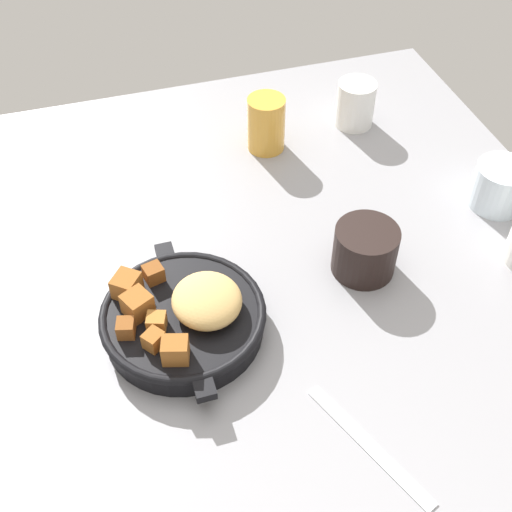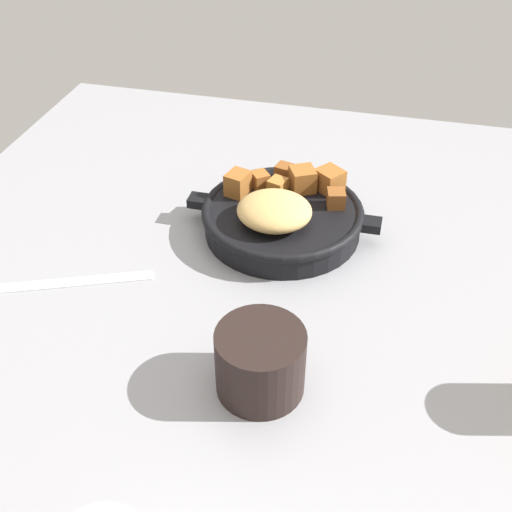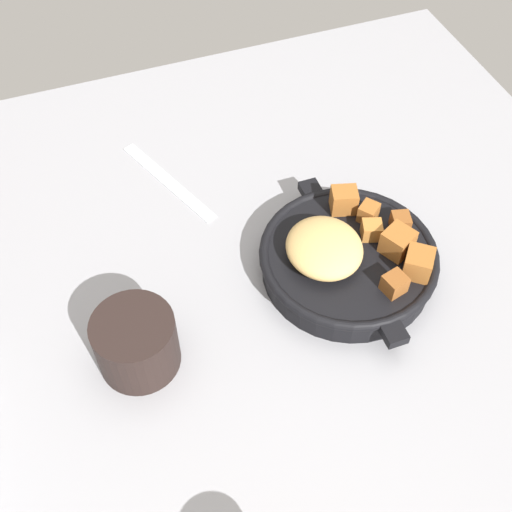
{
  "view_description": "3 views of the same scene",
  "coord_description": "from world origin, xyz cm",
  "views": [
    {
      "loc": [
        56.66,
        -17.49,
        67.87
      ],
      "look_at": [
        1.1,
        -0.56,
        6.97
      ],
      "focal_mm": 46.28,
      "sensor_mm": 36.0,
      "label": 1
    },
    {
      "loc": [
        -8.21,
        55.3,
        49.43
      ],
      "look_at": [
        5.59,
        -1.0,
        3.45
      ],
      "focal_mm": 44.54,
      "sensor_mm": 36.0,
      "label": 2
    },
    {
      "loc": [
        -35.88,
        15.18,
        62.55
      ],
      "look_at": [
        5.08,
        0.15,
        7.22
      ],
      "focal_mm": 45.61,
      "sensor_mm": 36.0,
      "label": 3
    }
  ],
  "objects": [
    {
      "name": "cast_iron_skillet",
      "position": [
        4.58,
        -11.06,
        2.67
      ],
      "size": [
        25.3,
        21.04,
        6.95
      ],
      "color": "black",
      "rests_on": "ground_plane"
    },
    {
      "name": "coffee_mug_dark",
      "position": [
        1.26,
        14.91,
        3.53
      ],
      "size": [
        8.79,
        8.79,
        7.06
      ],
      "primitive_type": "cylinder",
      "color": "black",
      "rests_on": "ground_plane"
    },
    {
      "name": "butter_knife",
      "position": [
        26.48,
        4.92,
        0.18
      ],
      "size": [
        17.79,
        8.43,
        0.36
      ],
      "primitive_type": "cube",
      "rotation": [
        0.0,
        0.0,
        0.38
      ],
      "color": "silver",
      "rests_on": "ground_plane"
    },
    {
      "name": "ground_plane",
      "position": [
        0.0,
        0.0,
        -1.2
      ],
      "size": [
        103.86,
        98.02,
        2.4
      ],
      "primitive_type": "cube",
      "color": "gray"
    }
  ]
}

